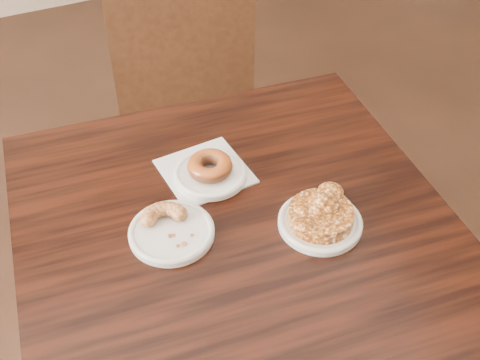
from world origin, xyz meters
name	(u,v)px	position (x,y,z in m)	size (l,w,h in m)	color
cafe_table	(236,332)	(0.01, -0.10, 0.38)	(0.82, 0.82, 0.75)	black
chair_far	(182,87)	(0.22, 0.79, 0.45)	(0.45, 0.45, 0.90)	black
napkin	(205,171)	(0.01, 0.05, 0.75)	(0.17, 0.17, 0.00)	silver
plate_donut	(210,174)	(0.01, 0.03, 0.76)	(0.15, 0.15, 0.01)	white
plate_cruller	(172,233)	(-0.11, -0.09, 0.76)	(0.16, 0.16, 0.01)	silver
plate_fritter	(320,223)	(0.15, -0.18, 0.76)	(0.16, 0.16, 0.01)	silver
glazed_donut	(210,166)	(0.01, 0.03, 0.78)	(0.09, 0.09, 0.03)	#8A3A14
apple_fritter	(321,213)	(0.15, -0.18, 0.78)	(0.17, 0.17, 0.04)	#431807
cruller_fragment	(171,225)	(-0.11, -0.09, 0.78)	(0.10, 0.10, 0.03)	brown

